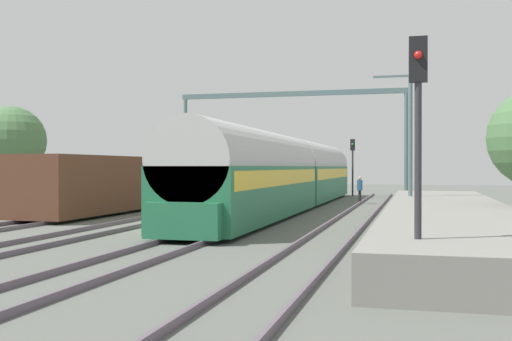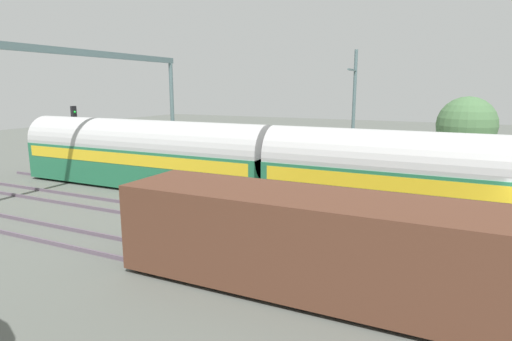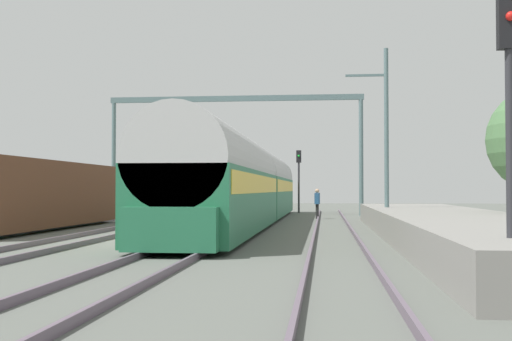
{
  "view_description": "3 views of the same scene",
  "coord_description": "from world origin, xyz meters",
  "px_view_note": "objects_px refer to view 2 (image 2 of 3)",
  "views": [
    {
      "loc": [
        8.86,
        -22.3,
        2.33
      ],
      "look_at": [
        2.07,
        3.83,
        2.17
      ],
      "focal_mm": 43.21,
      "sensor_mm": 36.0,
      "label": 1
    },
    {
      "loc": [
        -17.17,
        3.02,
        5.82
      ],
      "look_at": [
        -0.78,
        10.83,
        2.23
      ],
      "focal_mm": 29.64,
      "sensor_mm": 36.0,
      "label": 2
    },
    {
      "loc": [
        5.87,
        -20.85,
        1.7
      ],
      "look_at": [
        1.04,
        25.33,
        3.03
      ],
      "focal_mm": 46.14,
      "sensor_mm": 36.0,
      "label": 3
    }
  ],
  "objects_px": {
    "passenger_train": "(270,165)",
    "freight_car": "(337,247)",
    "railway_signal_far": "(75,129)",
    "person_crossing": "(211,164)",
    "catenary_gantry": "(80,85)"
  },
  "relations": [
    {
      "from": "freight_car",
      "to": "railway_signal_far",
      "type": "xyz_separation_m",
      "value": [
        10.2,
        21.37,
        1.47
      ]
    },
    {
      "from": "person_crossing",
      "to": "catenary_gantry",
      "type": "relative_size",
      "value": 0.1
    },
    {
      "from": "freight_car",
      "to": "catenary_gantry",
      "type": "bearing_deg",
      "value": 68.97
    },
    {
      "from": "passenger_train",
      "to": "railway_signal_far",
      "type": "distance_m",
      "value": 15.88
    },
    {
      "from": "person_crossing",
      "to": "catenary_gantry",
      "type": "xyz_separation_m",
      "value": [
        -5.44,
        4.93,
        4.89
      ]
    },
    {
      "from": "railway_signal_far",
      "to": "freight_car",
      "type": "bearing_deg",
      "value": -115.51
    },
    {
      "from": "freight_car",
      "to": "catenary_gantry",
      "type": "height_order",
      "value": "catenary_gantry"
    },
    {
      "from": "person_crossing",
      "to": "catenary_gantry",
      "type": "bearing_deg",
      "value": 58.67
    },
    {
      "from": "freight_car",
      "to": "catenary_gantry",
      "type": "relative_size",
      "value": 0.77
    },
    {
      "from": "passenger_train",
      "to": "catenary_gantry",
      "type": "bearing_deg",
      "value": 101.14
    },
    {
      "from": "person_crossing",
      "to": "freight_car",
      "type": "bearing_deg",
      "value": 144.8
    },
    {
      "from": "passenger_train",
      "to": "railway_signal_far",
      "type": "bearing_deg",
      "value": 83.05
    },
    {
      "from": "person_crossing",
      "to": "railway_signal_far",
      "type": "height_order",
      "value": "railway_signal_far"
    },
    {
      "from": "passenger_train",
      "to": "catenary_gantry",
      "type": "xyz_separation_m",
      "value": [
        -2.07,
        10.52,
        3.95
      ]
    },
    {
      "from": "passenger_train",
      "to": "freight_car",
      "type": "bearing_deg",
      "value": -145.75
    }
  ]
}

